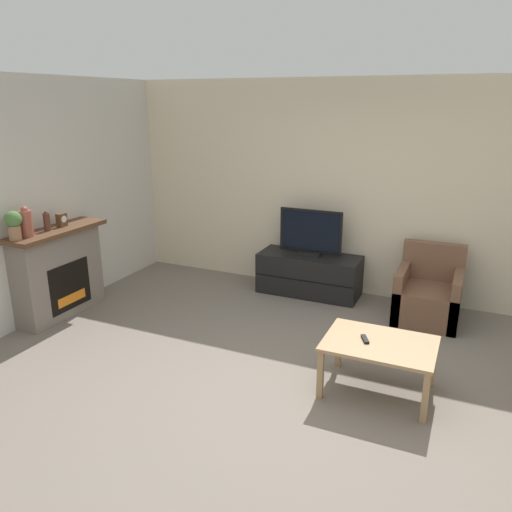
{
  "coord_description": "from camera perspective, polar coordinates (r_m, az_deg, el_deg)",
  "views": [
    {
      "loc": [
        1.3,
        -3.6,
        2.43
      ],
      "look_at": [
        -0.76,
        0.99,
        0.85
      ],
      "focal_mm": 35.0,
      "sensor_mm": 36.0,
      "label": 1
    }
  ],
  "objects": [
    {
      "name": "mantel_clock",
      "position": [
        6.12,
        -21.32,
        3.87
      ],
      "size": [
        0.08,
        0.11,
        0.15
      ],
      "color": "brown",
      "rests_on": "fireplace"
    },
    {
      "name": "remote",
      "position": [
        4.41,
        12.35,
        -9.25
      ],
      "size": [
        0.1,
        0.15,
        0.02
      ],
      "rotation": [
        0.0,
        0.0,
        0.45
      ],
      "color": "black",
      "rests_on": "coffee_table"
    },
    {
      "name": "ground_plane",
      "position": [
        4.53,
        3.78,
        -15.04
      ],
      "size": [
        24.0,
        24.0,
        0.0
      ],
      "primitive_type": "plane",
      "color": "slate"
    },
    {
      "name": "fireplace",
      "position": [
        6.2,
        -21.63,
        -1.65
      ],
      "size": [
        0.43,
        1.22,
        1.05
      ],
      "color": "slate",
      "rests_on": "ground"
    },
    {
      "name": "mantel_vase_left",
      "position": [
        5.78,
        -24.8,
        3.48
      ],
      "size": [
        0.13,
        0.13,
        0.32
      ],
      "color": "#994C3D",
      "rests_on": "fireplace"
    },
    {
      "name": "armchair",
      "position": [
        6.08,
        19.09,
        -4.31
      ],
      "size": [
        0.7,
        0.76,
        0.84
      ],
      "color": "brown",
      "rests_on": "ground"
    },
    {
      "name": "wall_left",
      "position": [
        5.87,
        -26.77,
        4.94
      ],
      "size": [
        0.06,
        12.0,
        2.7
      ],
      "color": "beige",
      "rests_on": "ground"
    },
    {
      "name": "tv_stand",
      "position": [
        6.52,
        6.09,
        -2.1
      ],
      "size": [
        1.3,
        0.52,
        0.53
      ],
      "color": "black",
      "rests_on": "ground"
    },
    {
      "name": "wall_back",
      "position": [
        6.41,
        12.25,
        7.33
      ],
      "size": [
        12.0,
        0.06,
        2.7
      ],
      "color": "beige",
      "rests_on": "ground"
    },
    {
      "name": "tv",
      "position": [
        6.36,
        6.24,
        2.5
      ],
      "size": [
        0.81,
        0.18,
        0.6
      ],
      "color": "black",
      "rests_on": "tv_stand"
    },
    {
      "name": "coffee_table",
      "position": [
        4.43,
        13.93,
        -10.24
      ],
      "size": [
        0.93,
        0.67,
        0.47
      ],
      "color": "#A37F56",
      "rests_on": "ground"
    },
    {
      "name": "potted_plant",
      "position": [
        5.68,
        -25.97,
        3.37
      ],
      "size": [
        0.17,
        0.17,
        0.31
      ],
      "color": "#936B4C",
      "rests_on": "fireplace"
    },
    {
      "name": "mantel_vase_centre_left",
      "position": [
        5.97,
        -22.79,
        3.67
      ],
      "size": [
        0.07,
        0.07,
        0.22
      ],
      "color": "#512D23",
      "rests_on": "fireplace"
    }
  ]
}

